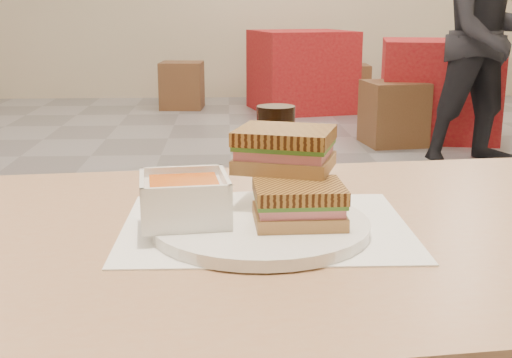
{
  "coord_description": "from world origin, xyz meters",
  "views": [
    {
      "loc": [
        -0.03,
        -2.83,
        1.04
      ],
      "look_at": [
        0.01,
        -2.0,
        0.82
      ],
      "focal_mm": 46.8,
      "sensor_mm": 36.0,
      "label": 1
    }
  ],
  "objects_px": {
    "panini_lower": "(299,203)",
    "bg_table_1": "(437,89)",
    "cola_glass": "(276,147)",
    "patron_b": "(494,36)",
    "soup_bowl": "(184,201)",
    "bg_chair_1l": "(393,113)",
    "bg_chair_2r": "(347,88)",
    "main_table": "(304,305)",
    "bg_chair_2l": "(182,85)",
    "plate": "(261,226)",
    "bg_table_2": "(301,71)"
  },
  "relations": [
    {
      "from": "plate",
      "to": "patron_b",
      "type": "bearing_deg",
      "value": 64.25
    },
    {
      "from": "main_table",
      "to": "soup_bowl",
      "type": "distance_m",
      "value": 0.22
    },
    {
      "from": "cola_glass",
      "to": "patron_b",
      "type": "distance_m",
      "value": 3.69
    },
    {
      "from": "patron_b",
      "to": "soup_bowl",
      "type": "bearing_deg",
      "value": -117.06
    },
    {
      "from": "main_table",
      "to": "bg_chair_2r",
      "type": "relative_size",
      "value": 2.68
    },
    {
      "from": "cola_glass",
      "to": "bg_table_2",
      "type": "bearing_deg",
      "value": 83.18
    },
    {
      "from": "soup_bowl",
      "to": "patron_b",
      "type": "relative_size",
      "value": 0.07
    },
    {
      "from": "main_table",
      "to": "bg_table_1",
      "type": "relative_size",
      "value": 1.22
    },
    {
      "from": "plate",
      "to": "bg_chair_2l",
      "type": "bearing_deg",
      "value": 94.65
    },
    {
      "from": "plate",
      "to": "bg_chair_2r",
      "type": "xyz_separation_m",
      "value": [
        1.18,
        5.87,
        -0.52
      ]
    },
    {
      "from": "bg_table_2",
      "to": "bg_chair_2l",
      "type": "xyz_separation_m",
      "value": [
        -1.22,
        0.2,
        -0.16
      ]
    },
    {
      "from": "panini_lower",
      "to": "bg_table_1",
      "type": "relative_size",
      "value": 0.11
    },
    {
      "from": "bg_chair_1l",
      "to": "main_table",
      "type": "bearing_deg",
      "value": -105.73
    },
    {
      "from": "bg_table_1",
      "to": "patron_b",
      "type": "xyz_separation_m",
      "value": [
        0.03,
        -1.0,
        0.46
      ]
    },
    {
      "from": "panini_lower",
      "to": "bg_chair_2r",
      "type": "distance_m",
      "value": 6.01
    },
    {
      "from": "plate",
      "to": "bg_chair_2l",
      "type": "distance_m",
      "value": 6.21
    },
    {
      "from": "main_table",
      "to": "bg_chair_2l",
      "type": "distance_m",
      "value": 6.19
    },
    {
      "from": "panini_lower",
      "to": "bg_chair_2l",
      "type": "height_order",
      "value": "panini_lower"
    },
    {
      "from": "panini_lower",
      "to": "bg_chair_2r",
      "type": "bearing_deg",
      "value": 79.15
    },
    {
      "from": "plate",
      "to": "panini_lower",
      "type": "relative_size",
      "value": 2.45
    },
    {
      "from": "soup_bowl",
      "to": "bg_chair_2l",
      "type": "bearing_deg",
      "value": 93.75
    },
    {
      "from": "main_table",
      "to": "bg_table_2",
      "type": "bearing_deg",
      "value": 83.66
    },
    {
      "from": "main_table",
      "to": "bg_chair_1l",
      "type": "bearing_deg",
      "value": 74.27
    },
    {
      "from": "bg_table_2",
      "to": "plate",
      "type": "bearing_deg",
      "value": -96.9
    },
    {
      "from": "bg_table_1",
      "to": "bg_chair_1l",
      "type": "bearing_deg",
      "value": -143.8
    },
    {
      "from": "main_table",
      "to": "bg_table_2",
      "type": "distance_m",
      "value": 5.99
    },
    {
      "from": "panini_lower",
      "to": "plate",
      "type": "bearing_deg",
      "value": 167.54
    },
    {
      "from": "bg_table_1",
      "to": "bg_chair_2l",
      "type": "height_order",
      "value": "bg_table_1"
    },
    {
      "from": "plate",
      "to": "bg_chair_1l",
      "type": "xyz_separation_m",
      "value": [
        1.24,
        4.2,
        -0.52
      ]
    },
    {
      "from": "plate",
      "to": "bg_chair_1l",
      "type": "height_order",
      "value": "plate"
    },
    {
      "from": "soup_bowl",
      "to": "bg_chair_1l",
      "type": "distance_m",
      "value": 4.44
    },
    {
      "from": "bg_chair_1l",
      "to": "bg_chair_2r",
      "type": "height_order",
      "value": "bg_chair_1l"
    },
    {
      "from": "soup_bowl",
      "to": "bg_chair_1l",
      "type": "height_order",
      "value": "soup_bowl"
    },
    {
      "from": "bg_table_1",
      "to": "bg_chair_2r",
      "type": "xyz_separation_m",
      "value": [
        -0.49,
        1.35,
        -0.15
      ]
    },
    {
      "from": "plate",
      "to": "bg_chair_2l",
      "type": "height_order",
      "value": "plate"
    },
    {
      "from": "soup_bowl",
      "to": "bg_table_1",
      "type": "height_order",
      "value": "soup_bowl"
    },
    {
      "from": "soup_bowl",
      "to": "bg_chair_1l",
      "type": "xyz_separation_m",
      "value": [
        1.34,
        4.2,
        -0.55
      ]
    },
    {
      "from": "patron_b",
      "to": "plate",
      "type": "bearing_deg",
      "value": -115.75
    },
    {
      "from": "bg_chair_2l",
      "to": "patron_b",
      "type": "xyz_separation_m",
      "value": [
        2.2,
        -2.65,
        0.61
      ]
    },
    {
      "from": "bg_table_2",
      "to": "patron_b",
      "type": "xyz_separation_m",
      "value": [
        0.98,
        -2.45,
        0.45
      ]
    },
    {
      "from": "main_table",
      "to": "bg_table_1",
      "type": "xyz_separation_m",
      "value": [
        1.61,
        4.49,
        -0.25
      ]
    },
    {
      "from": "plate",
      "to": "bg_chair_2l",
      "type": "relative_size",
      "value": 0.59
    },
    {
      "from": "main_table",
      "to": "patron_b",
      "type": "height_order",
      "value": "patron_b"
    },
    {
      "from": "bg_table_1",
      "to": "bg_table_2",
      "type": "xyz_separation_m",
      "value": [
        -0.95,
        1.45,
        0.01
      ]
    },
    {
      "from": "panini_lower",
      "to": "bg_chair_2l",
      "type": "xyz_separation_m",
      "value": [
        -0.55,
        6.18,
        -0.55
      ]
    },
    {
      "from": "main_table",
      "to": "bg_table_2",
      "type": "height_order",
      "value": "bg_table_2"
    },
    {
      "from": "main_table",
      "to": "plate",
      "type": "height_order",
      "value": "plate"
    },
    {
      "from": "bg_table_1",
      "to": "bg_chair_2r",
      "type": "height_order",
      "value": "bg_table_1"
    },
    {
      "from": "panini_lower",
      "to": "cola_glass",
      "type": "distance_m",
      "value": 0.24
    },
    {
      "from": "plate",
      "to": "cola_glass",
      "type": "xyz_separation_m",
      "value": [
        0.04,
        0.23,
        0.06
      ]
    }
  ]
}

